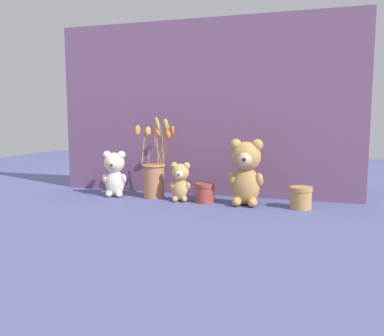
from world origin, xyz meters
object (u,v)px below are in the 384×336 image
at_px(decorative_tin_short, 301,198).
at_px(teddy_bear_medium, 114,173).
at_px(teddy_bear_small, 180,181).
at_px(decorative_tin_tall, 205,193).
at_px(flower_vase, 154,173).
at_px(teddy_bear_large, 246,171).

bearing_deg(decorative_tin_short, teddy_bear_medium, 179.23).
distance_m(teddy_bear_small, decorative_tin_tall, 0.11).
distance_m(teddy_bear_small, flower_vase, 0.13).
xyz_separation_m(teddy_bear_large, teddy_bear_small, (-0.26, -0.00, -0.05)).
bearing_deg(teddy_bear_small, flower_vase, 162.59).
distance_m(decorative_tin_tall, decorative_tin_short, 0.36).
bearing_deg(teddy_bear_small, teddy_bear_large, 0.64).
relative_size(teddy_bear_medium, decorative_tin_tall, 2.52).
bearing_deg(decorative_tin_short, flower_vase, 176.37).
distance_m(teddy_bear_medium, teddy_bear_small, 0.29).
bearing_deg(decorative_tin_tall, teddy_bear_large, -0.64).
bearing_deg(teddy_bear_medium, teddy_bear_small, -2.43).
distance_m(teddy_bear_medium, decorative_tin_tall, 0.39).
bearing_deg(decorative_tin_short, teddy_bear_small, -179.70).
height_order(teddy_bear_small, decorative_tin_tall, teddy_bear_small).
bearing_deg(teddy_bear_large, flower_vase, 174.54).
distance_m(flower_vase, decorative_tin_short, 0.59).
height_order(flower_vase, decorative_tin_short, flower_vase).
relative_size(teddy_bear_large, flower_vase, 0.75).
bearing_deg(teddy_bear_large, teddy_bear_medium, 179.00).
relative_size(teddy_bear_large, decorative_tin_tall, 3.29).
height_order(decorative_tin_tall, decorative_tin_short, decorative_tin_short).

